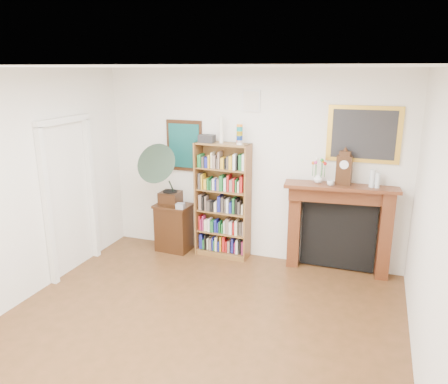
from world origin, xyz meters
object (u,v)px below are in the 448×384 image
Objects in this scene: cd_stack at (180,206)px; teacup at (330,183)px; mantel_clock at (344,169)px; side_cabinet at (174,227)px; bookshelf at (223,195)px; bottle_right at (378,180)px; gramophone at (164,171)px; bottle_left at (372,178)px; flower_vase at (318,178)px; fireplace at (339,220)px.

teacup is at bearing 2.87° from cd_stack.
teacup is at bearing -143.12° from mantel_clock.
side_cabinet is 2.54m from teacup.
bookshelf is 1.60m from teacup.
mantel_clock is (2.52, 0.06, 1.12)m from side_cabinet.
cd_stack is 0.60× the size of bottle_right.
mantel_clock reaches higher than side_cabinet.
gramophone is 0.58m from cd_stack.
gramophone is 4.10× the size of bottle_left.
mantel_clock reaches higher than gramophone.
bottle_left is (2.88, 0.07, 1.02)m from side_cabinet.
mantel_clock reaches higher than bottle_left.
teacup is at bearing -29.22° from flower_vase.
bottle_right is (2.16, 0.01, 0.40)m from bookshelf.
bookshelf reaches higher than fireplace.
gramophone is at bearing -175.58° from flower_vase.
bookshelf reaches higher than flower_vase.
bottle_right is at bearing 3.64° from bookshelf.
side_cabinet is 3.12m from bottle_right.
mantel_clock is (0.02, -0.05, 0.74)m from fireplace.
flower_vase is at bearing 4.70° from side_cabinet.
side_cabinet is 0.49× the size of fireplace.
side_cabinet is 3.14× the size of bottle_left.
flower_vase is (2.19, 0.06, 0.97)m from side_cabinet.
flower_vase is at bearing -174.29° from mantel_clock.
bookshelf is 1.31× the size of fireplace.
bookshelf is at bearing -179.57° from bottle_left.
bottle_left is (2.96, 0.18, 0.09)m from gramophone.
side_cabinet is 2.53m from fireplace.
side_cabinet is (-0.80, -0.06, -0.60)m from bookshelf.
flower_vase is 0.57× the size of bottle_left.
side_cabinet is 0.94m from gramophone.
cd_stack is at bearing -158.44° from bookshelf.
side_cabinet is at bearing -178.31° from flower_vase.
flower_vase is (1.99, 0.21, 0.55)m from cd_stack.
cd_stack is 2.83m from bottle_right.
teacup is 0.60m from bottle_right.
bookshelf is 0.66m from cd_stack.
teacup reaches higher than side_cabinet.
teacup is (2.43, 0.08, 0.00)m from gramophone.
fireplace is 12.83× the size of cd_stack.
cd_stack is at bearing -175.47° from bottle_left.
bookshelf reaches higher than teacup.
mantel_clock is at bearing -73.95° from fireplace.
bottle_left is (2.69, 0.21, 0.60)m from cd_stack.
flower_vase reaches higher than side_cabinet.
bottle_left is at bearing 0.59° from flower_vase.
cd_stack is at bearing -174.11° from flower_vase.
gramophone is 2.96m from bottle_left.
bookshelf is 8.39× the size of bottle_left.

